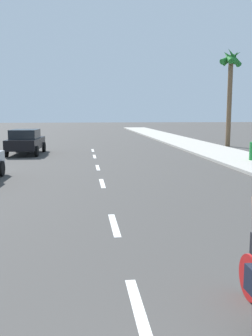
% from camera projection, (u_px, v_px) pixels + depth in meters
% --- Properties ---
extents(ground_plane, '(160.00, 160.00, 0.00)m').
position_uv_depth(ground_plane, '(95.00, 159.00, 21.22)').
color(ground_plane, '#423F3D').
extents(sidewalk_strip, '(3.60, 80.00, 0.14)m').
position_uv_depth(sidewalk_strip, '(219.00, 152.00, 24.09)').
color(sidewalk_strip, '#B2ADA3').
rests_on(sidewalk_strip, ground).
extents(lane_stripe_1, '(0.16, 1.80, 0.01)m').
position_uv_depth(lane_stripe_1, '(139.00, 310.00, 5.00)').
color(lane_stripe_1, white).
rests_on(lane_stripe_1, ground).
extents(lane_stripe_2, '(0.16, 1.80, 0.01)m').
position_uv_depth(lane_stripe_2, '(114.00, 225.00, 8.78)').
color(lane_stripe_2, white).
rests_on(lane_stripe_2, ground).
extents(lane_stripe_3, '(0.16, 1.80, 0.01)m').
position_uv_depth(lane_stripe_3, '(102.00, 183.00, 13.95)').
color(lane_stripe_3, white).
rests_on(lane_stripe_3, ground).
extents(lane_stripe_4, '(0.16, 1.80, 0.01)m').
position_uv_depth(lane_stripe_4, '(98.00, 168.00, 17.94)').
color(lane_stripe_4, white).
rests_on(lane_stripe_4, ground).
extents(lane_stripe_5, '(0.16, 1.80, 0.01)m').
position_uv_depth(lane_stripe_5, '(95.00, 156.00, 22.47)').
color(lane_stripe_5, white).
rests_on(lane_stripe_5, ground).
extents(lane_stripe_6, '(0.16, 1.80, 0.01)m').
position_uv_depth(lane_stripe_6, '(93.00, 150.00, 26.13)').
color(lane_stripe_6, white).
rests_on(lane_stripe_6, ground).
extents(parked_car_black, '(2.14, 4.34, 1.57)m').
position_uv_depth(parked_car_black, '(26.00, 141.00, 23.59)').
color(parked_car_black, black).
rests_on(parked_car_black, ground).
extents(palm_tree_far, '(1.84, 1.58, 7.49)m').
position_uv_depth(palm_tree_far, '(230.00, 73.00, 28.36)').
color(palm_tree_far, brown).
rests_on(palm_tree_far, ground).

